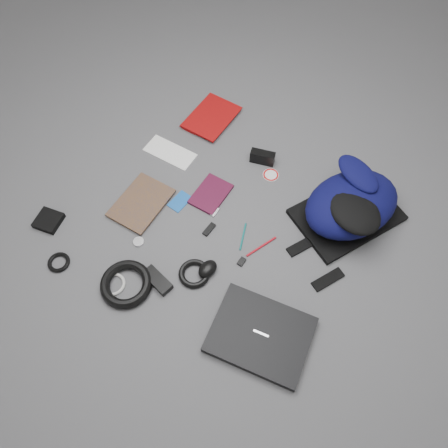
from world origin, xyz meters
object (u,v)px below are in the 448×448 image
Objects in this scene: laptop at (261,335)px; pouch at (49,221)px; compact_camera at (262,157)px; backpack at (352,204)px; dvd_case at (211,194)px; comic_book at (124,194)px; mouse at (208,269)px; power_brick at (157,280)px; textbook_red at (195,110)px.

laptop is 3.51× the size of pouch.
laptop is 3.19× the size of compact_camera.
backpack is 0.58m from dvd_case.
pouch is (-0.96, -0.11, -0.00)m from laptop.
comic_book reaches higher than dvd_case.
laptop is at bearing 6.43° from pouch.
dvd_case is (-0.50, 0.38, -0.01)m from laptop.
compact_camera is (-0.42, 0.66, 0.01)m from laptop.
dvd_case is (0.30, 0.22, -0.00)m from comic_book.
backpack is at bearing 24.46° from comic_book.
power_brick is (-0.13, -0.15, -0.01)m from mouse.
comic_book is 2.05× the size of power_brick.
dvd_case is at bearing -130.90° from backpack.
compact_camera is 0.58m from mouse.
compact_camera reaches higher than laptop.
comic_book is (-0.80, 0.17, -0.01)m from laptop.
comic_book is 3.03× the size of mouse.
compact_camera is (0.38, 0.49, 0.02)m from comic_book.
textbook_red is at bearing 127.20° from laptop.
backpack is 3.63× the size of power_brick.
dvd_case is 1.42× the size of power_brick.
textbook_red is (-0.87, 0.10, -0.08)m from backpack.
pouch is (-0.11, -0.84, -0.00)m from textbook_red.
dvd_case is at bearing 30.99° from comic_book.
compact_camera is at bearing -11.69° from textbook_red.
textbook_red reaches higher than pouch.
power_brick reaches higher than dvd_case.
backpack is 4.57× the size of pouch.
power_brick is at bearing -126.53° from mouse.
laptop is at bearing -43.34° from textbook_red.
comic_book is 2.59× the size of pouch.
laptop is at bearing 15.90° from power_brick.
textbook_red is 0.89m from power_brick.
laptop is 0.97m from pouch.
textbook_red reaches higher than dvd_case.
power_brick is (0.42, -0.78, 0.00)m from textbook_red.
textbook_red is at bearing 135.77° from mouse.
power_brick is at bearing -35.38° from comic_book.
dvd_case is 0.44m from power_brick.
mouse is at bearing -97.45° from compact_camera.
textbook_red is 0.49m from dvd_case.
backpack reaches higher than comic_book.
backpack is 0.88m from textbook_red.
laptop reaches higher than comic_book.
compact_camera is 0.71m from power_brick.
backpack is 0.63m from laptop.
mouse reaches higher than dvd_case.
compact_camera is 0.87× the size of power_brick.
power_brick reaches higher than textbook_red.
comic_book is 0.62m from compact_camera.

